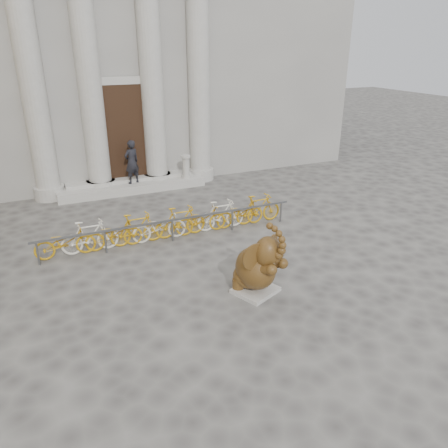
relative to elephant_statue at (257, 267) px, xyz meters
name	(u,v)px	position (x,y,z in m)	size (l,w,h in m)	color
ground	(225,306)	(-0.96, -0.25, -0.71)	(80.00, 80.00, 0.00)	#474442
classical_building	(95,36)	(-0.96, 14.69, 5.27)	(22.00, 10.70, 12.00)	gray
entrance_steps	(132,187)	(-0.96, 9.15, -0.53)	(6.00, 1.20, 0.36)	#A8A59E
elephant_statue	(257,267)	(0.00, 0.00, 0.00)	(1.33, 1.56, 1.96)	#A8A59E
bike_rack	(169,223)	(-0.97, 4.00, -0.21)	(8.18, 0.53, 1.00)	slate
pedestrian	(132,162)	(-0.92, 9.05, 0.54)	(0.65, 0.43, 1.78)	black
balustrade_post	(186,168)	(1.32, 8.85, 0.10)	(0.40, 0.40, 0.98)	#A8A59E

